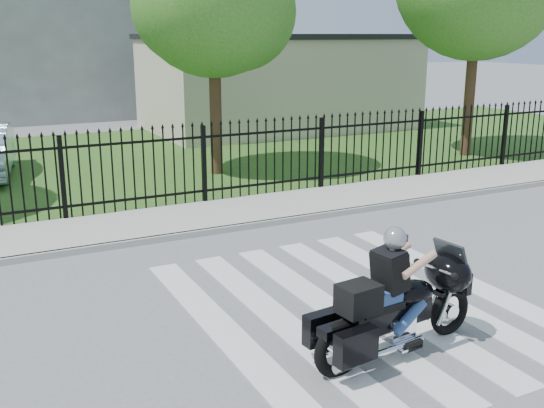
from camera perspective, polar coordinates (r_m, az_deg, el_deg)
name	(u,v)px	position (r m, az deg, el deg)	size (l,w,h in m)	color
ground	(357,305)	(9.21, 7.63, -8.96)	(120.00, 120.00, 0.00)	slate
crosswalk	(357,305)	(9.21, 7.64, -8.93)	(5.00, 5.50, 0.01)	silver
sidewalk	(222,214)	(13.36, -4.48, -0.93)	(40.00, 2.00, 0.12)	#ADAAA3
curb	(242,227)	(12.47, -2.73, -2.06)	(40.00, 0.12, 0.12)	#ADAAA3
grass_strip	(134,159)	(19.86, -12.23, 3.93)	(40.00, 12.00, 0.02)	#30531C
iron_fence	(204,166)	(14.06, -6.11, 3.38)	(26.00, 0.04, 1.80)	black
building_low	(278,84)	(25.85, 0.56, 10.68)	(10.00, 6.00, 3.50)	#BCB29C
building_low_roof	(278,37)	(25.77, 0.57, 14.78)	(10.20, 6.20, 0.20)	black
motorcycle_rider	(395,302)	(7.70, 10.94, -8.65)	(2.47, 0.96, 1.64)	black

